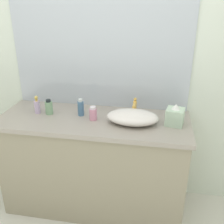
# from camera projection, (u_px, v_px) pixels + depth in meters

# --- Properties ---
(bathroom_wall_rear) EXTENTS (6.00, 0.06, 2.60)m
(bathroom_wall_rear) POSITION_uv_depth(u_px,v_px,m) (104.00, 60.00, 2.29)
(bathroom_wall_rear) COLOR silver
(bathroom_wall_rear) RESTS_ON ground
(vanity_counter) EXTENTS (1.58, 0.60, 0.89)m
(vanity_counter) POSITION_uv_depth(u_px,v_px,m) (94.00, 164.00, 2.33)
(vanity_counter) COLOR gray
(vanity_counter) RESTS_ON ground
(wall_mirror_panel) EXTENTS (1.54, 0.01, 1.26)m
(wall_mirror_panel) POSITION_uv_depth(u_px,v_px,m) (99.00, 35.00, 2.17)
(wall_mirror_panel) COLOR #B2BCC6
(wall_mirror_panel) RESTS_ON vanity_counter
(sink_basin) EXTENTS (0.41, 0.27, 0.10)m
(sink_basin) POSITION_uv_depth(u_px,v_px,m) (133.00, 117.00, 2.06)
(sink_basin) COLOR silver
(sink_basin) RESTS_ON vanity_counter
(faucet) EXTENTS (0.03, 0.12, 0.15)m
(faucet) POSITION_uv_depth(u_px,v_px,m) (135.00, 106.00, 2.18)
(faucet) COLOR gold
(faucet) RESTS_ON vanity_counter
(soap_dispenser) EXTENTS (0.05, 0.05, 0.16)m
(soap_dispenser) POSITION_uv_depth(u_px,v_px,m) (37.00, 106.00, 2.23)
(soap_dispenser) COLOR #C5ADD4
(soap_dispenser) RESTS_ON vanity_counter
(lotion_bottle) EXTENTS (0.06, 0.06, 0.11)m
(lotion_bottle) POSITION_uv_depth(u_px,v_px,m) (93.00, 114.00, 2.12)
(lotion_bottle) COLOR pink
(lotion_bottle) RESTS_ON vanity_counter
(perfume_bottle) EXTENTS (0.05, 0.05, 0.14)m
(perfume_bottle) POSITION_uv_depth(u_px,v_px,m) (81.00, 108.00, 2.19)
(perfume_bottle) COLOR #476F91
(perfume_bottle) RESTS_ON vanity_counter
(spray_can) EXTENTS (0.06, 0.06, 0.13)m
(spray_can) POSITION_uv_depth(u_px,v_px,m) (49.00, 107.00, 2.22)
(spray_can) COLOR #7DA77D
(spray_can) RESTS_ON vanity_counter
(tissue_box) EXTENTS (0.15, 0.15, 0.17)m
(tissue_box) POSITION_uv_depth(u_px,v_px,m) (175.00, 116.00, 2.03)
(tissue_box) COLOR #B1CDAF
(tissue_box) RESTS_ON vanity_counter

